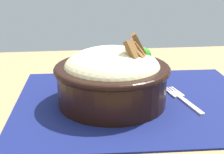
{
  "coord_description": "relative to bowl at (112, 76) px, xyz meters",
  "views": [
    {
      "loc": [
        -0.1,
        -0.55,
        0.99
      ],
      "look_at": [
        -0.03,
        -0.01,
        0.8
      ],
      "focal_mm": 51.56,
      "sensor_mm": 36.0,
      "label": 1
    }
  ],
  "objects": [
    {
      "name": "table",
      "position": [
        0.03,
        0.01,
        -0.15
      ],
      "size": [
        1.02,
        0.78,
        0.75
      ],
      "color": "#99754C",
      "rests_on": "ground_plane"
    },
    {
      "name": "placemat",
      "position": [
        0.05,
        0.0,
        -0.05
      ],
      "size": [
        0.46,
        0.36,
        0.0
      ],
      "primitive_type": "cube",
      "rotation": [
        0.0,
        0.0,
        -0.03
      ],
      "color": "#11194C",
      "rests_on": "table"
    },
    {
      "name": "fork",
      "position": [
        0.13,
        -0.0,
        -0.05
      ],
      "size": [
        0.04,
        0.13,
        0.0
      ],
      "color": "silver",
      "rests_on": "placemat"
    },
    {
      "name": "bowl",
      "position": [
        0.0,
        0.0,
        0.0
      ],
      "size": [
        0.24,
        0.24,
        0.13
      ],
      "color": "black",
      "rests_on": "placemat"
    }
  ]
}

